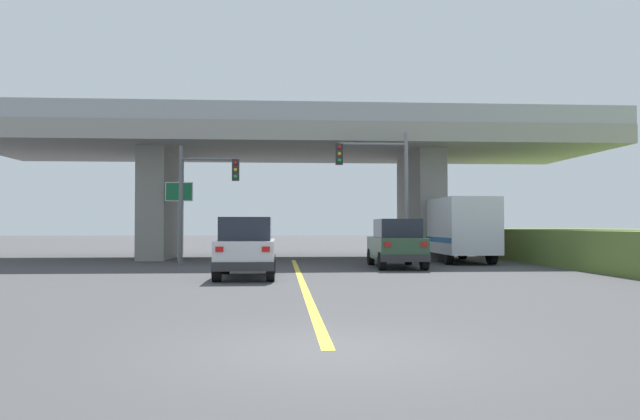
{
  "coord_description": "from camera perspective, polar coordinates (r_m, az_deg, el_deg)",
  "views": [
    {
      "loc": [
        -0.67,
        -8.59,
        1.73
      ],
      "look_at": [
        0.99,
        17.22,
        2.4
      ],
      "focal_mm": 34.68,
      "sensor_mm": 36.0,
      "label": 1
    }
  ],
  "objects": [
    {
      "name": "ground",
      "position": [
        33.88,
        -2.55,
        -4.41
      ],
      "size": [
        160.0,
        160.0,
        0.0
      ],
      "primitive_type": "plane",
      "color": "#424244"
    },
    {
      "name": "overpass_bridge",
      "position": [
        34.04,
        -2.54,
        4.8
      ],
      "size": [
        33.1,
        10.42,
        7.57
      ],
      "color": "gray",
      "rests_on": "ground"
    },
    {
      "name": "lane_divider_stripe",
      "position": [
        20.03,
        -1.76,
        -6.44
      ],
      "size": [
        0.2,
        22.72,
        0.01
      ],
      "primitive_type": "cube",
      "color": "yellow",
      "rests_on": "ground"
    },
    {
      "name": "suv_lead",
      "position": [
        20.87,
        -6.81,
        -3.46
      ],
      "size": [
        1.92,
        4.3,
        2.02
      ],
      "color": "silver",
      "rests_on": "ground"
    },
    {
      "name": "suv_crossing",
      "position": [
        25.96,
        7.06,
        -3.06
      ],
      "size": [
        2.02,
        4.6,
        2.02
      ],
      "rotation": [
        0.0,
        0.0,
        -0.02
      ],
      "color": "#2D4C33",
      "rests_on": "ground"
    },
    {
      "name": "box_truck",
      "position": [
        30.44,
        12.59,
        -1.71
      ],
      "size": [
        2.33,
        6.66,
        3.03
      ],
      "color": "red",
      "rests_on": "ground"
    },
    {
      "name": "traffic_signal_nearside",
      "position": [
        28.31,
        5.85,
        2.9
      ],
      "size": [
        3.33,
        0.36,
        6.02
      ],
      "color": "slate",
      "rests_on": "ground"
    },
    {
      "name": "traffic_signal_farside",
      "position": [
        27.92,
        -10.92,
        1.92
      ],
      "size": [
        2.66,
        0.36,
        5.3
      ],
      "color": "#56595E",
      "rests_on": "ground"
    },
    {
      "name": "highway_sign",
      "position": [
        30.85,
        -12.87,
        0.7
      ],
      "size": [
        1.33,
        0.17,
        4.03
      ],
      "color": "slate",
      "rests_on": "ground"
    }
  ]
}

